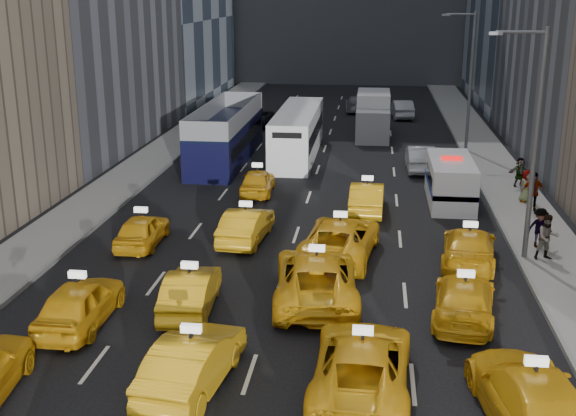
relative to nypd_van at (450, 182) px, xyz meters
name	(u,v)px	position (x,y,z in m)	size (l,w,h in m)	color
ground	(236,414)	(-7.11, -19.91, -1.07)	(160.00, 160.00, 0.00)	black
sidewalk_west	(142,167)	(-17.61, 5.09, -1.00)	(3.00, 90.00, 0.15)	gray
sidewalk_east	(501,178)	(3.39, 5.09, -1.00)	(3.00, 90.00, 0.15)	gray
curb_west	(165,168)	(-16.16, 5.09, -0.98)	(0.15, 90.00, 0.18)	slate
curb_east	(475,177)	(1.94, 5.09, -0.98)	(0.15, 90.00, 0.18)	slate
streetlight_near	(533,138)	(2.07, -7.91, 3.85)	(2.15, 0.22, 9.00)	#595B60
streetlight_far	(469,77)	(2.07, 12.09, 3.85)	(2.15, 0.22, 9.00)	#595B60
taxi_5	(193,362)	(-8.51, -18.75, -0.32)	(1.60, 4.58, 1.51)	gold
taxi_6	(362,364)	(-4.01, -18.35, -0.31)	(2.53, 5.48, 1.52)	gold
taxi_7	(532,399)	(0.12, -19.63, -0.27)	(2.23, 5.50, 1.60)	gold
taxi_8	(80,303)	(-12.98, -15.49, -0.32)	(1.77, 4.41, 1.50)	gold
taxi_9	(191,291)	(-9.76, -14.02, -0.37)	(1.48, 4.23, 1.39)	gold
taxi_10	(317,277)	(-5.68, -12.66, -0.23)	(2.78, 6.02, 1.67)	gold
taxi_11	(464,299)	(-0.81, -13.60, -0.39)	(1.90, 4.68, 1.36)	gold
taxi_12	(142,230)	(-13.35, -7.99, -0.40)	(1.58, 3.93, 1.34)	gold
taxi_13	(246,225)	(-9.13, -6.96, -0.35)	(1.52, 4.37, 1.44)	gold
taxi_14	(340,239)	(-5.08, -8.45, -0.28)	(2.64, 5.72, 1.59)	gold
taxi_15	(469,247)	(-0.08, -8.59, -0.36)	(1.98, 4.88, 1.42)	gold
taxi_16	(258,182)	(-9.83, 0.42, -0.40)	(1.58, 3.93, 1.34)	gold
taxi_17	(367,197)	(-4.10, -2.14, -0.34)	(1.56, 4.46, 1.47)	gold
nypd_van	(450,182)	(0.00, 0.00, 0.00)	(2.71, 5.71, 2.37)	silver
double_decker	(226,134)	(-12.97, 7.84, 0.64)	(3.52, 12.00, 3.44)	black
city_bus	(298,133)	(-8.71, 9.72, 0.40)	(3.56, 11.69, 2.97)	white
box_truck	(373,115)	(-3.96, 16.79, 0.46)	(3.17, 7.07, 3.12)	silver
misc_car_0	(420,158)	(-1.09, 6.69, -0.33)	(1.57, 4.52, 1.49)	#B1B4B9
misc_car_1	(256,117)	(-13.05, 19.85, -0.37)	(2.34, 5.07, 1.41)	black
misc_car_2	(357,104)	(-5.41, 27.86, -0.38)	(1.93, 4.76, 1.38)	gray
misc_car_3	(303,111)	(-9.63, 22.41, -0.25)	(1.93, 4.80, 1.64)	black
misc_car_4	(402,109)	(-1.59, 25.12, -0.33)	(1.57, 4.50, 1.48)	#A6A7AE
pedestrian_1	(547,237)	(2.95, -8.08, -0.01)	(0.88, 0.48, 1.81)	gray
pedestrian_2	(540,228)	(2.97, -6.68, -0.09)	(1.07, 0.44, 1.65)	gray
pedestrian_3	(533,192)	(3.70, -1.55, 0.03)	(1.12, 0.51, 1.91)	gray
pedestrian_4	(526,186)	(3.70, 0.09, -0.13)	(0.77, 0.42, 1.59)	gray
pedestrian_5	(520,172)	(3.95, 3.06, -0.14)	(1.45, 0.42, 1.57)	gray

